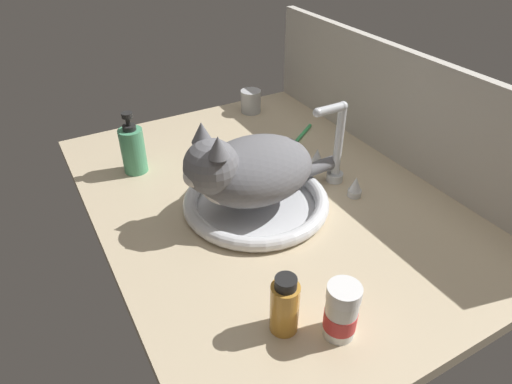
{
  "coord_description": "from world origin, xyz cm",
  "views": [
    {
      "loc": [
        73.98,
        -44.11,
        63.89
      ],
      "look_at": [
        2.42,
        -3.88,
        7.0
      ],
      "focal_mm": 31.64,
      "sensor_mm": 36.0,
      "label": 1
    }
  ],
  "objects_px": {
    "faucet": "(335,152)",
    "metal_jar": "(251,101)",
    "toothbrush": "(299,137)",
    "amber_bottle": "(285,305)",
    "sink_basin": "(256,201)",
    "pill_bottle": "(341,313)",
    "soap_pump_bottle": "(133,149)",
    "cat": "(247,170)"
  },
  "relations": [
    {
      "from": "faucet",
      "to": "metal_jar",
      "type": "relative_size",
      "value": 2.95
    },
    {
      "from": "faucet",
      "to": "toothbrush",
      "type": "distance_m",
      "value": 0.24
    },
    {
      "from": "faucet",
      "to": "amber_bottle",
      "type": "height_order",
      "value": "faucet"
    },
    {
      "from": "sink_basin",
      "to": "metal_jar",
      "type": "relative_size",
      "value": 4.66
    },
    {
      "from": "metal_jar",
      "to": "pill_bottle",
      "type": "xyz_separation_m",
      "value": [
        0.82,
        -0.29,
        0.01
      ]
    },
    {
      "from": "soap_pump_bottle",
      "to": "amber_bottle",
      "type": "bearing_deg",
      "value": 6.21
    },
    {
      "from": "faucet",
      "to": "cat",
      "type": "xyz_separation_m",
      "value": [
        0.0,
        -0.24,
        0.02
      ]
    },
    {
      "from": "amber_bottle",
      "to": "toothbrush",
      "type": "xyz_separation_m",
      "value": [
        -0.53,
        0.39,
        -0.05
      ]
    },
    {
      "from": "sink_basin",
      "to": "faucet",
      "type": "bearing_deg",
      "value": 90.0
    },
    {
      "from": "sink_basin",
      "to": "pill_bottle",
      "type": "distance_m",
      "value": 0.37
    },
    {
      "from": "cat",
      "to": "amber_bottle",
      "type": "height_order",
      "value": "cat"
    },
    {
      "from": "metal_jar",
      "to": "cat",
      "type": "bearing_deg",
      "value": -29.74
    },
    {
      "from": "soap_pump_bottle",
      "to": "toothbrush",
      "type": "xyz_separation_m",
      "value": [
        0.06,
        0.45,
        -0.06
      ]
    },
    {
      "from": "cat",
      "to": "faucet",
      "type": "bearing_deg",
      "value": 90.26
    },
    {
      "from": "amber_bottle",
      "to": "metal_jar",
      "type": "xyz_separation_m",
      "value": [
        -0.77,
        0.36,
        -0.02
      ]
    },
    {
      "from": "sink_basin",
      "to": "toothbrush",
      "type": "bearing_deg",
      "value": 129.69
    },
    {
      "from": "sink_basin",
      "to": "pill_bottle",
      "type": "bearing_deg",
      "value": -8.15
    },
    {
      "from": "cat",
      "to": "amber_bottle",
      "type": "xyz_separation_m",
      "value": [
        0.31,
        -0.1,
        -0.05
      ]
    },
    {
      "from": "faucet",
      "to": "cat",
      "type": "distance_m",
      "value": 0.24
    },
    {
      "from": "toothbrush",
      "to": "pill_bottle",
      "type": "bearing_deg",
      "value": -28.4
    },
    {
      "from": "soap_pump_bottle",
      "to": "toothbrush",
      "type": "distance_m",
      "value": 0.46
    },
    {
      "from": "faucet",
      "to": "toothbrush",
      "type": "xyz_separation_m",
      "value": [
        -0.22,
        0.05,
        -0.07
      ]
    },
    {
      "from": "faucet",
      "to": "amber_bottle",
      "type": "xyz_separation_m",
      "value": [
        0.31,
        -0.34,
        -0.03
      ]
    },
    {
      "from": "cat",
      "to": "soap_pump_bottle",
      "type": "height_order",
      "value": "cat"
    },
    {
      "from": "faucet",
      "to": "cat",
      "type": "bearing_deg",
      "value": -89.74
    },
    {
      "from": "cat",
      "to": "amber_bottle",
      "type": "bearing_deg",
      "value": -17.91
    },
    {
      "from": "sink_basin",
      "to": "amber_bottle",
      "type": "distance_m",
      "value": 0.34
    },
    {
      "from": "sink_basin",
      "to": "toothbrush",
      "type": "height_order",
      "value": "sink_basin"
    },
    {
      "from": "sink_basin",
      "to": "amber_bottle",
      "type": "height_order",
      "value": "amber_bottle"
    },
    {
      "from": "amber_bottle",
      "to": "metal_jar",
      "type": "relative_size",
      "value": 1.6
    },
    {
      "from": "toothbrush",
      "to": "sink_basin",
      "type": "bearing_deg",
      "value": -50.31
    },
    {
      "from": "sink_basin",
      "to": "faucet",
      "type": "relative_size",
      "value": 1.58
    },
    {
      "from": "sink_basin",
      "to": "toothbrush",
      "type": "relative_size",
      "value": 2.27
    },
    {
      "from": "cat",
      "to": "pill_bottle",
      "type": "xyz_separation_m",
      "value": [
        0.37,
        -0.03,
        -0.06
      ]
    },
    {
      "from": "amber_bottle",
      "to": "faucet",
      "type": "bearing_deg",
      "value": 132.83
    },
    {
      "from": "pill_bottle",
      "to": "sink_basin",
      "type": "bearing_deg",
      "value": 171.85
    },
    {
      "from": "soap_pump_bottle",
      "to": "pill_bottle",
      "type": "height_order",
      "value": "soap_pump_bottle"
    },
    {
      "from": "metal_jar",
      "to": "pill_bottle",
      "type": "height_order",
      "value": "pill_bottle"
    },
    {
      "from": "faucet",
      "to": "toothbrush",
      "type": "bearing_deg",
      "value": 167.13
    },
    {
      "from": "faucet",
      "to": "cat",
      "type": "relative_size",
      "value": 0.54
    },
    {
      "from": "sink_basin",
      "to": "cat",
      "type": "height_order",
      "value": "cat"
    },
    {
      "from": "toothbrush",
      "to": "soap_pump_bottle",
      "type": "bearing_deg",
      "value": -97.96
    }
  ]
}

